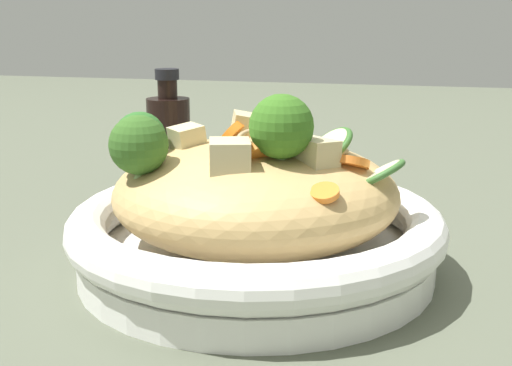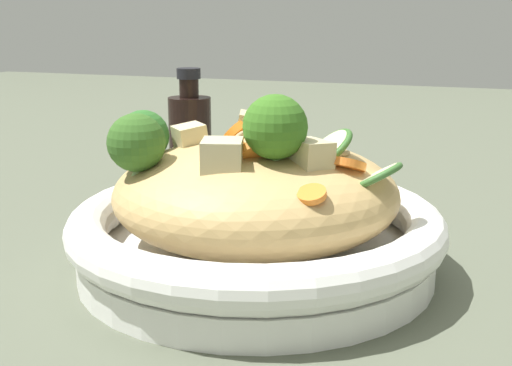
# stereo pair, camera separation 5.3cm
# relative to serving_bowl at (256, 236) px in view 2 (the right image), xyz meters

# --- Properties ---
(ground_plane) EXTENTS (3.00, 3.00, 0.00)m
(ground_plane) POSITION_rel_serving_bowl_xyz_m (0.00, 0.00, -0.03)
(ground_plane) COLOR #525746
(serving_bowl) EXTENTS (0.30, 0.30, 0.06)m
(serving_bowl) POSITION_rel_serving_bowl_xyz_m (0.00, 0.00, 0.00)
(serving_bowl) COLOR white
(serving_bowl) RESTS_ON ground_plane
(noodle_heap) EXTENTS (0.23, 0.23, 0.09)m
(noodle_heap) POSITION_rel_serving_bowl_xyz_m (-0.00, 0.00, 0.04)
(noodle_heap) COLOR tan
(noodle_heap) RESTS_ON serving_bowl
(broccoli_florets) EXTENTS (0.09, 0.17, 0.07)m
(broccoli_florets) POSITION_rel_serving_bowl_xyz_m (0.04, -0.05, 0.09)
(broccoli_florets) COLOR #9EBC72
(broccoli_florets) RESTS_ON serving_bowl
(carrot_coins) EXTENTS (0.13, 0.13, 0.04)m
(carrot_coins) POSITION_rel_serving_bowl_xyz_m (0.02, 0.02, 0.07)
(carrot_coins) COLOR orange
(carrot_coins) RESTS_ON serving_bowl
(zucchini_slices) EXTENTS (0.08, 0.09, 0.04)m
(zucchini_slices) POSITION_rel_serving_bowl_xyz_m (-0.00, 0.08, 0.07)
(zucchini_slices) COLOR beige
(zucchini_slices) RESTS_ON serving_bowl
(chicken_chunks) EXTENTS (0.14, 0.15, 0.03)m
(chicken_chunks) POSITION_rel_serving_bowl_xyz_m (0.01, -0.01, 0.08)
(chicken_chunks) COLOR #C7BC90
(chicken_chunks) RESTS_ON serving_bowl
(soy_sauce_bottle) EXTENTS (0.05, 0.05, 0.15)m
(soy_sauce_bottle) POSITION_rel_serving_bowl_xyz_m (-0.19, -0.15, 0.03)
(soy_sauce_bottle) COLOR black
(soy_sauce_bottle) RESTS_ON ground_plane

